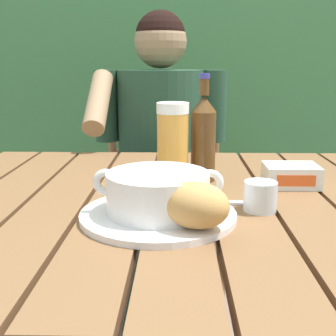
{
  "coord_description": "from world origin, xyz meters",
  "views": [
    {
      "loc": [
        0.0,
        -0.87,
        1.05
      ],
      "look_at": [
        -0.02,
        -0.02,
        0.84
      ],
      "focal_mm": 46.62,
      "sensor_mm": 36.0,
      "label": 1
    }
  ],
  "objects": [
    {
      "name": "soup_bowl",
      "position": [
        -0.04,
        -0.12,
        0.82
      ],
      "size": [
        0.24,
        0.19,
        0.08
      ],
      "color": "white",
      "rests_on": "serving_plate"
    },
    {
      "name": "water_glass_small",
      "position": [
        0.16,
        -0.07,
        0.8
      ],
      "size": [
        0.06,
        0.06,
        0.06
      ],
      "color": "silver",
      "rests_on": "dining_table"
    },
    {
      "name": "beer_glass",
      "position": [
        -0.01,
        0.11,
        0.87
      ],
      "size": [
        0.07,
        0.07,
        0.19
      ],
      "color": "gold",
      "rests_on": "dining_table"
    },
    {
      "name": "person_eating",
      "position": [
        -0.07,
        0.71,
        0.72
      ],
      "size": [
        0.48,
        0.47,
        1.23
      ],
      "color": "#264832",
      "rests_on": "ground_plane"
    },
    {
      "name": "bread_roll",
      "position": [
        0.03,
        -0.19,
        0.82
      ],
      "size": [
        0.14,
        0.13,
        0.08
      ],
      "color": "tan",
      "rests_on": "serving_plate"
    },
    {
      "name": "hedge_backdrop",
      "position": [
        -0.02,
        1.79,
        1.39
      ],
      "size": [
        2.75,
        0.97,
        2.92
      ],
      "color": "#3D723F",
      "rests_on": "ground_plane"
    },
    {
      "name": "table_knife",
      "position": [
        0.09,
        -0.03,
        0.77
      ],
      "size": [
        0.17,
        0.03,
        0.01
      ],
      "color": "silver",
      "rests_on": "dining_table"
    },
    {
      "name": "serving_plate",
      "position": [
        -0.04,
        -0.12,
        0.78
      ],
      "size": [
        0.29,
        0.29,
        0.01
      ],
      "color": "white",
      "rests_on": "dining_table"
    },
    {
      "name": "chair_near_diner",
      "position": [
        -0.07,
        0.91,
        0.49
      ],
      "size": [
        0.5,
        0.44,
        0.97
      ],
      "color": "brown",
      "rests_on": "ground_plane"
    },
    {
      "name": "beer_bottle",
      "position": [
        0.06,
        0.15,
        0.88
      ],
      "size": [
        0.06,
        0.06,
        0.25
      ],
      "color": "#543617",
      "rests_on": "dining_table"
    },
    {
      "name": "butter_tub",
      "position": [
        0.26,
        0.1,
        0.79
      ],
      "size": [
        0.12,
        0.09,
        0.05
      ],
      "color": "white",
      "rests_on": "dining_table"
    },
    {
      "name": "dining_table",
      "position": [
        0.0,
        0.0,
        0.67
      ],
      "size": [
        1.12,
        0.95,
        0.77
      ],
      "color": "brown",
      "rests_on": "ground_plane"
    }
  ]
}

